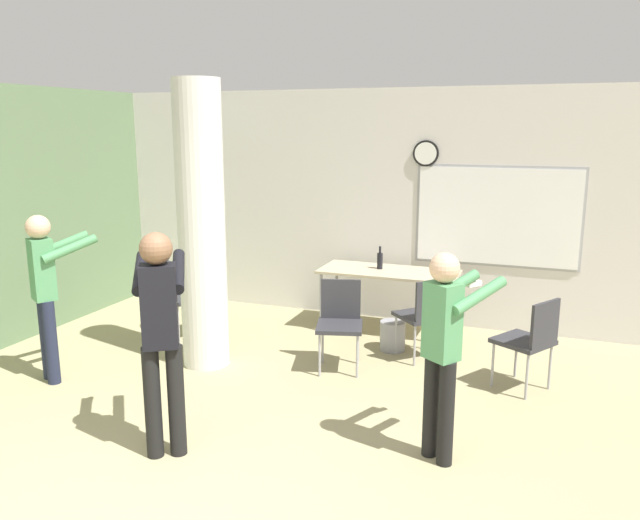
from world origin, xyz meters
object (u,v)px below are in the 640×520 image
Objects in this scene: folding_table at (389,275)px; person_playing_side at (444,341)px; person_watching_back at (46,285)px; person_playing_front at (161,327)px; chair_mid_room at (530,337)px; chair_near_pillar at (184,294)px; chair_table_front at (340,318)px; bottle_on_table at (380,260)px; chair_table_right at (425,312)px.

person_playing_side is at bearing -68.08° from folding_table.
person_watching_back is 0.95× the size of person_playing_front.
chair_mid_room is 1.00× the size of chair_near_pillar.
chair_table_front is (-0.17, -1.26, -0.17)m from folding_table.
person_watching_back is at bearing -134.04° from bottle_on_table.
chair_near_pillar is 2.65m from person_playing_front.
person_watching_back is (-2.43, -1.25, 0.42)m from chair_table_front.
person_watching_back is (-2.48, -2.56, 0.10)m from bottle_on_table.
person_watching_back is (-3.18, -1.75, 0.42)m from chair_table_right.
chair_near_pillar is at bearing 119.54° from person_playing_front.
chair_table_front is 1.00× the size of chair_near_pillar.
person_playing_front reaches higher than chair_near_pillar.
person_watching_back is (-0.49, -1.49, 0.42)m from chair_near_pillar.
person_playing_side reaches higher than chair_table_front.
bottle_on_table is at bearing 28.26° from chair_near_pillar.
chair_table_front is at bearing 27.15° from person_watching_back.
chair_mid_room is at bearing -35.64° from bottle_on_table.
chair_mid_room is 1.00× the size of chair_table_front.
chair_near_pillar is at bearing -154.22° from folding_table.
person_watching_back is at bearing -152.85° from chair_table_front.
chair_table_right is at bearing 61.06° from person_playing_front.
person_playing_side is (-0.54, -1.47, 0.39)m from chair_mid_room.
person_watching_back reaches higher than person_playing_side.
chair_mid_room is at bearing -22.49° from chair_table_right.
person_watching_back is at bearing 156.37° from person_playing_front.
chair_table_right is 1.00× the size of chair_near_pillar.
person_playing_front reaches higher than chair_mid_room.
chair_mid_room is 0.55× the size of person_watching_back.
chair_mid_room is 0.57× the size of person_playing_side.
person_playing_front reaches higher than person_watching_back.
bottle_on_table is 3.57m from person_watching_back.
chair_table_front is 1.96m from chair_near_pillar.
chair_near_pillar is at bearing 71.78° from person_watching_back.
bottle_on_table is 2.28m from chair_near_pillar.
person_watching_back is (-4.21, -1.32, 0.42)m from chair_mid_room.
person_watching_back reaches higher than chair_mid_room.
chair_table_right is (0.70, -0.82, -0.32)m from bottle_on_table.
folding_table is 5.95× the size of bottle_on_table.
chair_near_pillar is (-1.94, 0.25, 0.00)m from chair_table_front.
person_playing_side is at bearing -48.53° from chair_table_front.
chair_near_pillar is 3.60m from person_playing_side.
chair_near_pillar is (-2.68, -0.25, 0.00)m from chair_table_right.
person_playing_front is at bearing -60.46° from chair_near_pillar.
chair_table_front is at bearing -91.86° from bottle_on_table.
bottle_on_table is 0.31× the size of chair_table_right.
person_playing_front is at bearing -107.88° from chair_table_front.
person_watching_back reaches higher than folding_table.
chair_table_right is 1.00× the size of chair_table_front.
chair_mid_room is 3.73m from chair_near_pillar.
person_playing_side reaches higher than bottle_on_table.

